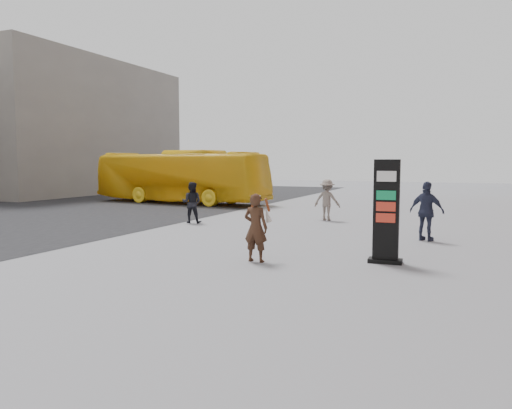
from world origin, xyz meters
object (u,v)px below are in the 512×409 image
at_px(woman, 256,227).
at_px(pedestrian_a, 192,202).
at_px(bus, 180,177).
at_px(info_pylon, 386,212).
at_px(pedestrian_b, 327,200).
at_px(pedestrian_c, 427,211).

bearing_deg(woman, pedestrian_a, -46.38).
bearing_deg(pedestrian_a, bus, -70.74).
height_order(info_pylon, woman, info_pylon).
height_order(bus, pedestrian_a, bus).
height_order(info_pylon, pedestrian_b, info_pylon).
distance_m(woman, bus, 17.69).
distance_m(info_pylon, pedestrian_a, 9.63).
distance_m(pedestrian_a, pedestrian_c, 8.96).
bearing_deg(bus, info_pylon, -126.56).
bearing_deg(woman, info_pylon, -157.74).
bearing_deg(pedestrian_a, woman, 116.41).
bearing_deg(woman, pedestrian_c, -123.61).
relative_size(pedestrian_a, pedestrian_c, 0.89).
relative_size(info_pylon, pedestrian_a, 1.53).
distance_m(bus, pedestrian_c, 16.98).
relative_size(bus, pedestrian_c, 6.00).
relative_size(woman, pedestrian_a, 1.03).
bearing_deg(bus, pedestrian_b, -109.62).
height_order(bus, pedestrian_c, bus).
xyz_separation_m(pedestrian_a, pedestrian_c, (8.90, -1.06, 0.10)).
bearing_deg(pedestrian_a, pedestrian_b, -162.94).
height_order(info_pylon, pedestrian_a, info_pylon).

